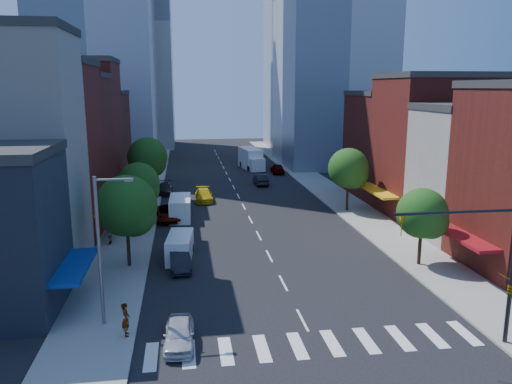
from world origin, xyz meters
The scene contains 31 objects.
ground centered at (0.00, 0.00, 0.00)m, with size 220.00×220.00×0.00m, color black.
sidewalk_left centered at (-12.50, 40.00, 0.07)m, with size 5.00×120.00×0.15m, color gray.
sidewalk_right centered at (12.50, 40.00, 0.07)m, with size 5.00×120.00×0.15m, color gray.
crosswalk centered at (0.00, -3.00, 0.01)m, with size 19.00×3.00×0.01m, color silver.
bldg_left_2 centered at (-21.00, 20.50, 8.00)m, with size 12.00×9.00×16.00m, color maroon.
bldg_left_3 centered at (-21.00, 29.00, 7.50)m, with size 12.00×8.00×15.00m, color #591916.
bldg_left_4 centered at (-21.00, 37.50, 8.50)m, with size 12.00×9.00×17.00m, color maroon.
bldg_left_5 centered at (-21.00, 47.00, 6.50)m, with size 12.00×10.00×13.00m, color #591916.
bldg_right_1 centered at (21.00, 15.00, 6.00)m, with size 12.00×8.00×12.00m, color silver.
bldg_right_2 centered at (21.00, 24.00, 7.50)m, with size 12.00×10.00×15.00m, color maroon.
bldg_right_3 centered at (21.00, 34.00, 6.50)m, with size 12.00×10.00×13.00m, color #591916.
tower_far_w centered at (-18.00, 95.00, 28.00)m, with size 18.00×18.00×56.00m, color #9EA5AD.
traffic_signal centered at (9.94, -4.50, 4.16)m, with size 7.24×2.24×8.00m.
streetlight centered at (-11.81, 1.00, 5.28)m, with size 2.25×0.25×9.00m.
tree_left_near centered at (-11.35, 10.92, 4.87)m, with size 4.80×4.80×7.30m.
tree_left_mid centered at (-11.35, 21.92, 4.53)m, with size 4.20×4.20×6.65m.
tree_left_far centered at (-11.35, 35.92, 5.20)m, with size 5.00×5.00×7.75m.
tree_right_near centered at (11.65, 7.92, 4.19)m, with size 4.00×4.00×6.20m.
tree_right_far centered at (11.65, 25.92, 4.86)m, with size 4.60×4.60×7.20m.
parked_car_front centered at (-7.50, -2.00, 0.70)m, with size 1.65×4.10×1.40m, color silver.
parked_car_second centered at (-7.50, 9.99, 0.72)m, with size 1.53×4.38×1.44m, color black.
parked_car_third centered at (-8.73, 25.11, 0.76)m, with size 2.54×5.50×1.53m, color #999999.
parked_car_rear centered at (-9.50, 38.94, 0.72)m, with size 2.03×4.99×1.45m, color black.
cargo_van_near centered at (-7.51, 12.36, 1.02)m, with size 2.39×4.98×2.05m.
cargo_van_far centered at (-7.50, 25.49, 1.18)m, with size 2.41×5.66×2.39m.
taxi centered at (-4.61, 33.73, 0.75)m, with size 2.10×5.17×1.50m, color #D7B60B.
traffic_car_oncoming centered at (4.11, 43.22, 0.79)m, with size 1.68×4.82×1.59m, color black.
traffic_car_far centered at (8.36, 52.40, 0.80)m, with size 1.90×4.72×1.61m, color #999999.
box_truck centered at (4.71, 58.00, 1.67)m, with size 3.72×9.01×3.52m.
pedestrian_near centered at (-10.50, -0.68, 1.13)m, with size 0.72×0.47×1.97m, color #999999.
pedestrian_far centered at (-13.91, 16.90, 1.04)m, with size 0.86×0.67×1.78m, color #999999.
Camera 1 is at (-6.95, -27.74, 14.12)m, focal length 35.00 mm.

